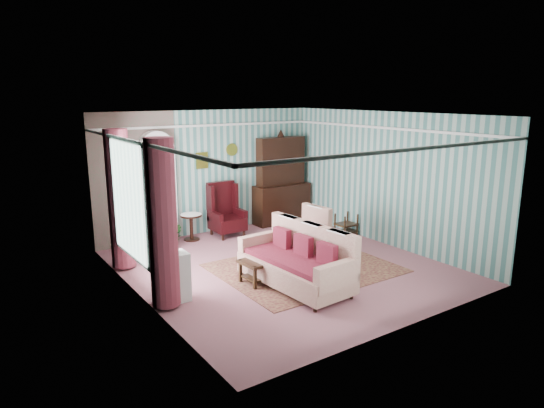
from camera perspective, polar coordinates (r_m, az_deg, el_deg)
floor at (r=9.44m, az=1.26°, el=-7.39°), size 6.00×6.00×0.00m
room_shell at (r=8.75m, az=-2.65°, el=4.57°), size 5.53×6.02×2.91m
bookcase at (r=10.95m, az=-13.23°, el=1.22°), size 0.80×0.28×2.24m
dresser_hutch at (r=12.35m, az=1.16°, el=3.14°), size 1.50×0.56×2.36m
wingback_left at (r=10.62m, az=-13.59°, el=-1.90°), size 0.76×0.80×1.25m
wingback_right at (r=11.33m, az=-5.30°, el=-0.68°), size 0.76×0.80×1.25m
seated_woman at (r=10.63m, az=-13.58°, el=-2.09°), size 0.44×0.40×1.18m
round_side_table at (r=11.17m, az=-9.46°, el=-2.72°), size 0.50×0.50×0.60m
nest_table at (r=11.52m, az=8.71°, el=-2.36°), size 0.45×0.38×0.54m
plant_stand at (r=7.97m, az=-11.80°, el=-8.52°), size 0.55×0.35×0.80m
rug at (r=9.38m, az=3.84°, el=-7.51°), size 3.20×2.60×0.01m
sofa at (r=8.34m, az=2.71°, el=-6.33°), size 1.06×2.22×1.05m
floral_armchair at (r=9.83m, az=3.93°, el=-3.43°), size 0.92×0.92×1.03m
coffee_table at (r=8.72m, az=-0.65°, el=-7.67°), size 0.99×0.61×0.42m
potted_plant_a at (r=7.61m, az=-12.01°, el=-4.56°), size 0.48×0.44×0.45m
potted_plant_b at (r=7.88m, az=-11.49°, el=-3.90°), size 0.31×0.28×0.46m
potted_plant_c at (r=7.80m, az=-12.54°, el=-4.25°), size 0.28×0.28×0.43m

